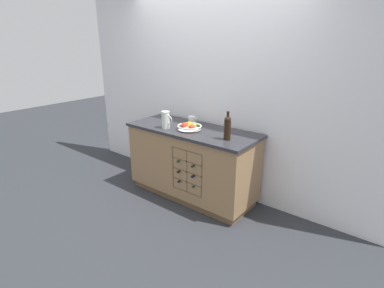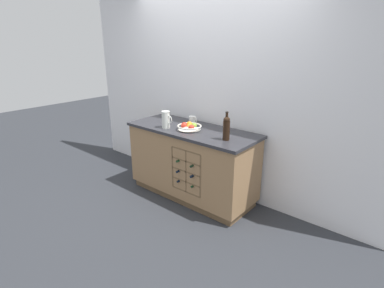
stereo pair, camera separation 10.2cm
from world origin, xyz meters
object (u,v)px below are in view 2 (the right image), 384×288
at_px(white_pitcher, 166,119).
at_px(fruit_bowl, 189,127).
at_px(ceramic_mug, 193,120).
at_px(standing_wine_bottle, 226,127).

bearing_deg(white_pitcher, fruit_bowl, 24.35).
relative_size(fruit_bowl, ceramic_mug, 2.33).
relative_size(ceramic_mug, standing_wine_bottle, 0.40).
bearing_deg(standing_wine_bottle, ceramic_mug, 157.82).
height_order(fruit_bowl, standing_wine_bottle, standing_wine_bottle).
bearing_deg(ceramic_mug, white_pitcher, -105.23).
xyz_separation_m(white_pitcher, standing_wine_bottle, (0.82, 0.09, 0.03)).
bearing_deg(white_pitcher, ceramic_mug, 74.77).
height_order(fruit_bowl, ceramic_mug, ceramic_mug).
distance_m(white_pitcher, standing_wine_bottle, 0.82).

